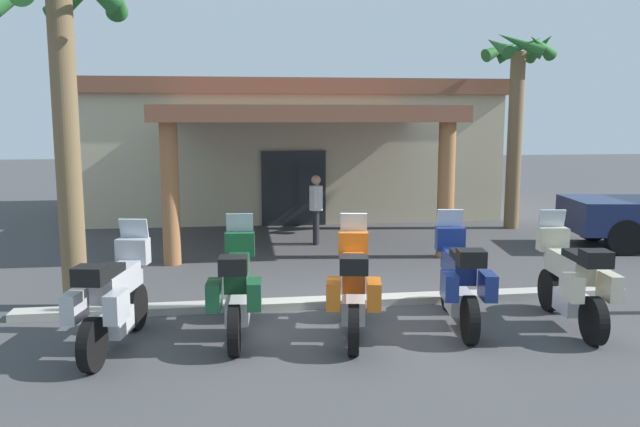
% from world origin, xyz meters
% --- Properties ---
extents(ground_plane, '(80.00, 80.00, 0.00)m').
position_xyz_m(ground_plane, '(0.00, 0.00, 0.00)').
color(ground_plane, '#424244').
extents(motel_building, '(12.79, 11.12, 4.10)m').
position_xyz_m(motel_building, '(0.05, 11.27, 2.11)').
color(motel_building, beige).
rests_on(motel_building, ground_plane).
extents(motorcycle_silver, '(0.90, 2.19, 1.61)m').
position_xyz_m(motorcycle_silver, '(-3.34, -0.84, 0.70)').
color(motorcycle_silver, black).
rests_on(motorcycle_silver, ground_plane).
extents(motorcycle_green, '(0.73, 2.21, 1.61)m').
position_xyz_m(motorcycle_green, '(-1.74, -0.54, 0.70)').
color(motorcycle_green, black).
rests_on(motorcycle_green, ground_plane).
extents(motorcycle_orange, '(0.89, 2.20, 1.61)m').
position_xyz_m(motorcycle_orange, '(-0.15, -0.75, 0.70)').
color(motorcycle_orange, black).
rests_on(motorcycle_orange, ground_plane).
extents(motorcycle_blue, '(0.83, 2.20, 1.61)m').
position_xyz_m(motorcycle_blue, '(1.45, -0.58, 0.70)').
color(motorcycle_blue, black).
rests_on(motorcycle_blue, ground_plane).
extents(motorcycle_cream, '(0.77, 2.21, 1.61)m').
position_xyz_m(motorcycle_cream, '(3.05, -0.85, 0.70)').
color(motorcycle_cream, black).
rests_on(motorcycle_cream, ground_plane).
extents(pedestrian, '(0.32, 0.52, 1.67)m').
position_xyz_m(pedestrian, '(0.24, 5.79, 0.96)').
color(pedestrian, black).
rests_on(pedestrian, ground_plane).
extents(palm_tree_roadside, '(2.30, 2.39, 5.71)m').
position_xyz_m(palm_tree_roadside, '(-4.26, 1.19, 3.96)').
color(palm_tree_roadside, brown).
rests_on(palm_tree_roadside, ground_plane).
extents(palm_tree_near_portico, '(1.87, 2.01, 5.32)m').
position_xyz_m(palm_tree_near_portico, '(5.90, 7.28, 3.79)').
color(palm_tree_near_portico, brown).
rests_on(palm_tree_near_portico, ground_plane).
extents(curb_strip, '(10.00, 0.36, 0.12)m').
position_xyz_m(curb_strip, '(-0.15, 0.69, 0.06)').
color(curb_strip, '#ADA89E').
rests_on(curb_strip, ground_plane).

